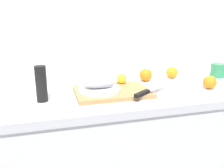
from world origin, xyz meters
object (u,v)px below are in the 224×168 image
Objects in this scene: white_plate at (99,89)px; coffee_mug_0 at (218,70)px; fish_fillet at (99,85)px; orange_0 at (210,82)px; lemon_0 at (122,79)px; chef_knife at (148,91)px; pepper_mill at (41,84)px; cutting_board at (112,91)px.

coffee_mug_0 reaches higher than white_plate.
fish_fillet is 0.61m from orange_0.
lemon_0 is (0.15, 0.10, 0.02)m from white_plate.
lemon_0 is at bearing -175.56° from coffee_mug_0.
chef_knife is 0.21m from lemon_0.
white_plate is 3.79× the size of lemon_0.
chef_knife is 1.95× the size of coffee_mug_0.
pepper_mill is (-0.43, -0.13, 0.04)m from lemon_0.
fish_fillet is at bearing 174.45° from orange_0.
fish_fillet is 2.23× the size of orange_0.
coffee_mug_0 is (0.83, 0.15, -0.01)m from fish_fillet.
pepper_mill is (-0.28, -0.03, 0.06)m from white_plate.
lemon_0 is at bearing 75.33° from chef_knife.
pepper_mill is at bearing -174.38° from fish_fillet.
chef_knife is at bearing -22.73° from white_plate.
coffee_mug_0 is 1.78× the size of orange_0.
coffee_mug_0 reaches higher than cutting_board.
coffee_mug_0 is at bearing 10.43° from fish_fillet.
fish_fillet is 0.25m from chef_knife.
white_plate is 0.03m from fish_fillet.
pepper_mill is at bearing 177.95° from orange_0.
lemon_0 is 0.48m from orange_0.
chef_knife is at bearing -68.94° from lemon_0.
white_plate is at bearing 90.00° from fish_fillet.
orange_0 is 0.43× the size of pepper_mill.
pepper_mill reaches higher than white_plate.
pepper_mill is (-0.89, 0.03, 0.05)m from orange_0.
lemon_0 is 0.68m from coffee_mug_0.
lemon_0 is at bearing 33.59° from white_plate.
pepper_mill is (-0.51, 0.07, 0.06)m from chef_knife.
orange_0 is 0.89m from pepper_mill.
lemon_0 is (0.08, 0.10, 0.04)m from cutting_board.
chef_knife is 3.46× the size of orange_0.
pepper_mill reaches higher than fish_fillet.
orange_0 is (0.38, 0.04, 0.01)m from chef_knife.
fish_fillet is 2.84× the size of lemon_0.
cutting_board is at bearing 1.67° from fish_fillet.
chef_knife reaches higher than cutting_board.
coffee_mug_0 is at bearing 43.50° from orange_0.
chef_knife reaches higher than white_plate.
fish_fillet is (-0.07, -0.00, 0.04)m from cutting_board.
cutting_board is 1.76× the size of white_plate.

